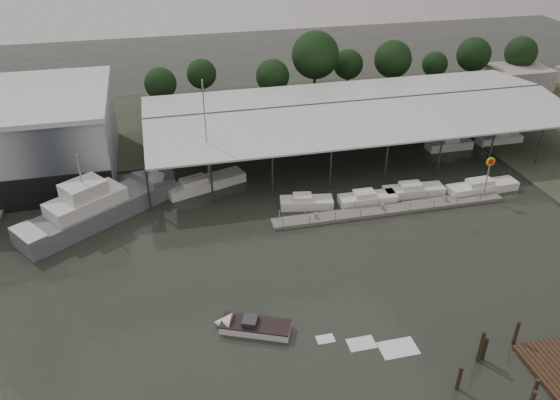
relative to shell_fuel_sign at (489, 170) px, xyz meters
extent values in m
plane|color=#242821|center=(-27.00, -9.99, -3.93)|extent=(200.00, 200.00, 0.00)
cube|color=#3C4131|center=(-27.00, 32.01, -3.83)|extent=(140.00, 30.00, 0.30)
cube|color=#9EA2A8|center=(-55.00, 20.01, 1.07)|extent=(24.00, 20.00, 10.00)
cube|color=black|center=(-55.00, 9.96, -1.93)|extent=(24.00, 0.30, 4.00)
cube|color=silver|center=(-55.00, 20.01, 6.27)|extent=(24.50, 20.50, 0.60)
cube|color=#2E3033|center=(-10.00, 18.01, 2.84)|extent=(58.00, 0.40, 0.30)
cylinder|color=#2E3033|center=(-39.00, 6.51, -1.18)|extent=(0.24, 0.24, 5.50)
cylinder|color=#2E3033|center=(-39.00, 29.51, -1.18)|extent=(0.24, 0.24, 5.50)
cylinder|color=#2E3033|center=(19.00, 29.51, -1.18)|extent=(0.24, 0.24, 5.50)
cube|color=slate|center=(-12.00, 0.01, -3.73)|extent=(28.00, 2.00, 0.40)
cylinder|color=gray|center=(-25.00, -0.89, -3.13)|extent=(0.10, 0.10, 1.20)
cylinder|color=gray|center=(1.00, 0.91, -3.13)|extent=(0.10, 0.10, 1.20)
cube|color=gray|center=(-13.00, 0.01, -3.23)|extent=(0.30, 0.30, 0.70)
cylinder|color=gray|center=(0.00, 0.01, -1.43)|extent=(0.16, 0.16, 5.00)
cylinder|color=yellow|center=(0.00, 0.01, 1.07)|extent=(1.10, 0.12, 1.10)
cylinder|color=red|center=(0.00, -0.06, 1.07)|extent=(0.70, 0.05, 0.70)
cube|color=#9C9289|center=(28.00, 35.01, -1.93)|extent=(10.00, 8.00, 4.00)
cube|color=#595E63|center=(-44.82, 5.87, -3.03)|extent=(17.17, 13.93, 2.40)
cube|color=#595E63|center=(-38.41, 10.36, -2.03)|extent=(5.27, 5.51, 1.84)
cube|color=silver|center=(-45.69, 5.26, -1.24)|extent=(9.01, 7.88, 1.80)
cube|color=silver|center=(-45.69, 5.26, 0.47)|extent=(5.35, 5.09, 1.61)
cylinder|color=gray|center=(-45.69, 5.26, 2.87)|extent=(0.18, 0.18, 3.50)
cube|color=gray|center=(-51.23, 1.38, -1.72)|extent=(4.25, 4.80, 0.15)
cube|color=silver|center=(-32.11, 10.52, -3.43)|extent=(10.37, 5.73, 1.40)
cube|color=silver|center=(-33.63, 9.99, -2.53)|extent=(3.63, 2.74, 0.80)
cylinder|color=gray|center=(-31.63, 10.68, 3.50)|extent=(0.16, 0.16, 12.80)
cylinder|color=gray|center=(-33.35, 10.09, -2.03)|extent=(3.35, 1.25, 0.12)
cube|color=silver|center=(-30.95, -15.54, -3.58)|extent=(6.22, 4.18, 0.90)
cone|color=silver|center=(-33.62, -14.39, -3.58)|extent=(2.26, 2.47, 2.00)
cube|color=black|center=(-30.95, -15.54, -3.18)|extent=(6.25, 4.23, 0.12)
cube|color=#2E3033|center=(-31.39, -15.35, -2.93)|extent=(1.66, 1.76, 0.50)
cube|color=silver|center=(-25.48, -17.90, -3.91)|extent=(2.30, 1.50, 0.04)
cube|color=silver|center=(-22.73, -19.08, -3.91)|extent=(3.10, 2.00, 0.04)
cube|color=silver|center=(-19.97, -20.27, -3.91)|extent=(3.90, 2.50, 0.04)
cube|color=silver|center=(-21.18, 3.18, -3.43)|extent=(6.42, 3.22, 1.10)
cube|color=silver|center=(-21.68, 3.18, -2.63)|extent=(2.39, 1.95, 0.70)
cube|color=silver|center=(-13.89, 2.33, -3.43)|extent=(6.93, 2.28, 1.10)
cube|color=silver|center=(-14.39, 2.33, -2.63)|extent=(2.43, 1.63, 0.70)
cube|color=silver|center=(-7.72, 2.90, -3.43)|extent=(7.50, 2.65, 1.10)
cube|color=silver|center=(-8.22, 2.90, -2.63)|extent=(2.68, 1.76, 0.70)
cube|color=silver|center=(0.90, 1.76, -3.43)|extent=(9.13, 2.63, 1.10)
cube|color=silver|center=(0.40, 1.76, -2.63)|extent=(3.23, 1.75, 0.70)
cylinder|color=#362A1B|center=(-13.95, -22.94, -3.05)|extent=(0.32, 0.32, 2.96)
cylinder|color=#362A1B|center=(-13.09, -27.86, -2.80)|extent=(0.32, 0.32, 3.46)
cylinder|color=#362A1B|center=(-17.38, -25.12, -3.09)|extent=(0.32, 0.32, 2.88)
cylinder|color=#362A1B|center=(-14.38, -22.97, -2.67)|extent=(0.32, 0.32, 3.71)
cylinder|color=#362A1B|center=(-10.50, -21.99, -3.01)|extent=(0.32, 0.32, 3.03)
cylinder|color=#301F15|center=(-35.95, 37.12, -2.09)|extent=(0.50, 0.50, 3.66)
sphere|color=#1A3516|center=(-35.95, 37.12, 1.20)|extent=(5.13, 5.13, 5.13)
cylinder|color=#301F15|center=(-28.96, 41.12, -2.14)|extent=(0.50, 0.50, 3.57)
sphere|color=#1A3516|center=(-28.96, 41.12, 1.08)|extent=(5.00, 5.00, 5.00)
cylinder|color=#301F15|center=(-17.90, 35.66, -1.97)|extent=(0.50, 0.50, 3.92)
sphere|color=#1A3516|center=(-17.90, 35.66, 1.56)|extent=(5.49, 5.49, 5.49)
cylinder|color=#301F15|center=(-10.10, 37.56, -1.09)|extent=(0.50, 0.50, 5.68)
sphere|color=#1A3516|center=(-10.10, 37.56, 4.02)|extent=(7.95, 7.95, 7.95)
cylinder|color=#301F15|center=(-3.28, 39.91, -2.06)|extent=(0.50, 0.50, 3.73)
sphere|color=#1A3516|center=(-3.28, 39.91, 1.30)|extent=(5.22, 5.22, 5.22)
cylinder|color=#301F15|center=(3.81, 37.11, -1.62)|extent=(0.50, 0.50, 4.61)
sphere|color=#1A3516|center=(3.81, 37.11, 2.53)|extent=(6.45, 6.45, 6.45)
cylinder|color=#301F15|center=(12.78, 38.55, -2.30)|extent=(0.50, 0.50, 3.24)
sphere|color=#1A3516|center=(12.78, 38.55, 0.61)|extent=(4.54, 4.54, 4.54)
cylinder|color=#301F15|center=(19.79, 37.74, -1.75)|extent=(0.50, 0.50, 4.34)
sphere|color=#1A3516|center=(19.79, 37.74, 2.15)|extent=(6.08, 6.08, 6.08)
cylinder|color=#301F15|center=(29.44, 37.68, -1.84)|extent=(0.50, 0.50, 4.17)
sphere|color=#1A3516|center=(29.44, 37.68, 1.91)|extent=(5.84, 5.84, 5.84)
camera|label=1|loc=(-36.92, -49.55, 29.19)|focal=35.00mm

